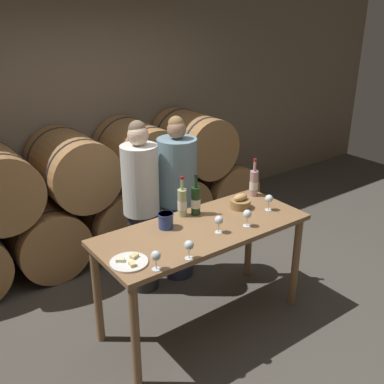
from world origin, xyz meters
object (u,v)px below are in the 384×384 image
object	(u,v)px
wine_glass_far_left	(156,256)
wine_glass_center	(219,221)
blue_crock	(166,220)
cheese_plate	(129,262)
wine_glass_right	(247,215)
person_right	(178,200)
wine_bottle_red	(196,201)
wine_glass_far_right	(269,199)
tasting_table	(203,241)
wine_glass_left	(189,246)
wine_bottle_white	(182,202)
wine_bottle_rose	(254,183)
bread_basket	(240,202)
person_left	(141,208)

from	to	relation	value
wine_glass_far_left	wine_glass_center	distance (m)	0.68
blue_crock	cheese_plate	world-z (taller)	blue_crock
wine_glass_far_left	wine_glass_right	size ratio (longest dim) A/B	1.00
person_right	wine_bottle_red	bearing A→B (deg)	-108.11
wine_glass_far_left	cheese_plate	bearing A→B (deg)	121.31
person_right	blue_crock	distance (m)	0.78
wine_glass_far_left	wine_glass_far_right	world-z (taller)	same
tasting_table	wine_glass_far_right	xyz separation A→B (m)	(0.64, -0.08, 0.22)
wine_glass_left	tasting_table	bearing A→B (deg)	41.17
person_right	wine_bottle_white	world-z (taller)	person_right
wine_bottle_red	wine_bottle_rose	world-z (taller)	wine_bottle_red
wine_bottle_red	wine_glass_right	distance (m)	0.46
wine_bottle_white	bread_basket	xyz separation A→B (m)	(0.49, -0.17, -0.07)
tasting_table	wine_bottle_red	distance (m)	0.34
wine_glass_far_left	wine_glass_left	world-z (taller)	same
bread_basket	wine_glass_far_left	size ratio (longest dim) A/B	1.26
blue_crock	wine_glass_center	bearing A→B (deg)	-47.19
person_left	wine_glass_far_right	xyz separation A→B (m)	(0.77, -0.81, 0.17)
bread_basket	blue_crock	bearing A→B (deg)	175.05
wine_glass_left	wine_glass_right	distance (m)	0.67
blue_crock	cheese_plate	distance (m)	0.57
tasting_table	bread_basket	world-z (taller)	bread_basket
bread_basket	wine_glass_far_left	xyz separation A→B (m)	(-1.10, -0.40, 0.05)
tasting_table	blue_crock	distance (m)	0.34
wine_glass_center	wine_glass_right	distance (m)	0.25
wine_bottle_white	wine_bottle_red	bearing A→B (deg)	-22.66
wine_glass_far_left	person_right	bearing A→B (deg)	49.54
wine_glass_left	wine_glass_far_right	size ratio (longest dim) A/B	1.00
wine_glass_center	wine_glass_far_right	world-z (taller)	same
wine_glass_right	blue_crock	bearing A→B (deg)	146.37
person_right	wine_bottle_red	distance (m)	0.58
wine_bottle_white	blue_crock	distance (m)	0.26
wine_glass_right	wine_glass_far_left	bearing A→B (deg)	-172.91
wine_bottle_rose	wine_glass_far_left	distance (m)	1.48
tasting_table	person_right	xyz separation A→B (m)	(0.26, 0.73, 0.03)
cheese_plate	wine_glass_far_left	distance (m)	0.22
cheese_plate	wine_glass_far_left	world-z (taller)	wine_glass_far_left
tasting_table	wine_glass_center	xyz separation A→B (m)	(0.04, -0.14, 0.22)
person_right	wine_glass_left	distance (m)	1.24
wine_bottle_rose	wine_glass_far_left	bearing A→B (deg)	-158.78
wine_bottle_rose	blue_crock	size ratio (longest dim) A/B	2.83
wine_glass_left	wine_glass_far_right	xyz separation A→B (m)	(1.01, 0.24, 0.00)
wine_bottle_rose	wine_glass_far_left	xyz separation A→B (m)	(-1.38, -0.54, -0.02)
wine_glass_far_left	blue_crock	bearing A→B (deg)	50.65
wine_glass_center	wine_glass_far_right	size ratio (longest dim) A/B	1.00
wine_bottle_rose	wine_glass_right	distance (m)	0.63
wine_bottle_red	wine_glass_center	world-z (taller)	wine_bottle_red
wine_bottle_rose	bread_basket	size ratio (longest dim) A/B	2.01
cheese_plate	wine_glass_far_left	xyz separation A→B (m)	(0.11, -0.17, 0.09)
wine_bottle_white	wine_glass_far_left	world-z (taller)	wine_bottle_white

